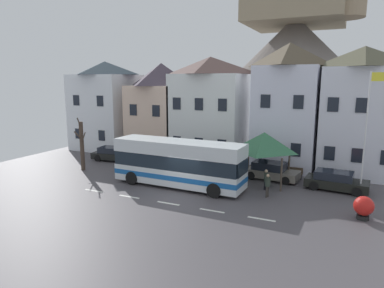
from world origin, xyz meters
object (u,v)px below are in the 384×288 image
at_px(townhouse_02, 210,109).
at_px(pedestrian_00, 268,183).
at_px(bus_shelter, 264,142).
at_px(bare_tree_00, 82,145).
at_px(harbour_buoy, 364,207).
at_px(hilltop_castle, 294,70).
at_px(public_bench, 293,173).
at_px(parked_car_00, 336,181).
at_px(townhouse_01, 162,109).
at_px(townhouse_03, 287,106).
at_px(parked_car_02, 271,171).
at_px(pedestrian_01, 266,179).
at_px(flagpole, 367,126).
at_px(transit_bus, 178,164).
at_px(townhouse_04, 360,112).
at_px(parked_car_01, 115,154).
at_px(townhouse_00, 107,106).

distance_m(townhouse_02, pedestrian_00, 12.58).
height_order(bus_shelter, bare_tree_00, bare_tree_00).
distance_m(bus_shelter, harbour_buoy, 8.61).
height_order(hilltop_castle, pedestrian_00, hilltop_castle).
distance_m(public_bench, bare_tree_00, 17.91).
bearing_deg(hilltop_castle, bus_shelter, -85.17).
bearing_deg(parked_car_00, townhouse_01, 165.73).
bearing_deg(bare_tree_00, townhouse_03, 29.37).
distance_m(townhouse_03, parked_car_00, 8.67).
relative_size(townhouse_02, hilltop_castle, 0.29).
distance_m(townhouse_02, parked_car_02, 9.53).
bearing_deg(pedestrian_01, townhouse_02, 134.12).
bearing_deg(flagpole, townhouse_03, 135.53).
bearing_deg(transit_bus, bus_shelter, 35.08).
relative_size(hilltop_castle, transit_bus, 3.47).
xyz_separation_m(transit_bus, public_bench, (7.37, 5.72, -1.25)).
height_order(parked_car_02, pedestrian_00, pedestrian_00).
xyz_separation_m(parked_car_02, pedestrian_01, (0.26, -2.95, 0.16)).
bearing_deg(parked_car_02, pedestrian_00, -74.56).
relative_size(townhouse_04, pedestrian_01, 6.85).
bearing_deg(pedestrian_00, bare_tree_00, 178.85).
xyz_separation_m(pedestrian_01, harbour_buoy, (6.15, -2.89, -0.08)).
xyz_separation_m(parked_car_00, public_bench, (-3.22, 1.78, -0.19)).
relative_size(public_bench, bare_tree_00, 0.32).
distance_m(parked_car_01, pedestrian_01, 15.75).
bearing_deg(pedestrian_01, parked_car_01, 168.98).
bearing_deg(parked_car_00, pedestrian_00, -133.85).
distance_m(townhouse_02, townhouse_04, 13.18).
distance_m(townhouse_02, flagpole, 14.78).
xyz_separation_m(hilltop_castle, parked_car_00, (7.55, -28.10, -8.55)).
relative_size(townhouse_01, parked_car_00, 2.19).
bearing_deg(townhouse_01, townhouse_03, -2.24).
bearing_deg(public_bench, townhouse_01, 163.34).
bearing_deg(parked_car_02, transit_bus, -134.55).
height_order(parked_car_00, harbour_buoy, parked_car_00).
height_order(townhouse_02, public_bench, townhouse_02).
height_order(hilltop_castle, public_bench, hilltop_castle).
height_order(pedestrian_01, harbour_buoy, pedestrian_01).
distance_m(parked_car_01, parked_car_02, 15.20).
height_order(bus_shelter, public_bench, bus_shelter).
height_order(townhouse_00, townhouse_04, townhouse_04).
bearing_deg(bare_tree_00, parked_car_02, 14.55).
bearing_deg(public_bench, bare_tree_00, -163.52).
xyz_separation_m(townhouse_03, flagpole, (6.21, -6.10, -0.73)).
relative_size(pedestrian_00, harbour_buoy, 1.18).
bearing_deg(parked_car_02, bare_tree_00, -158.95).
xyz_separation_m(hilltop_castle, transit_bus, (-3.04, -32.04, -7.50)).
bearing_deg(townhouse_02, pedestrian_01, -45.88).
bearing_deg(parked_car_00, bus_shelter, -171.39).
relative_size(townhouse_02, flagpole, 1.20).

